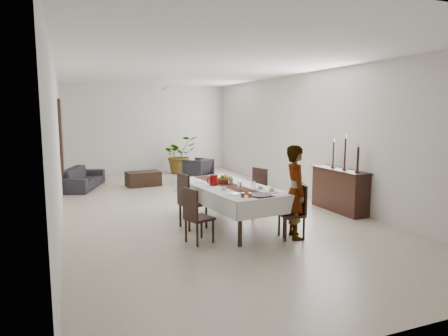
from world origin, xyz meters
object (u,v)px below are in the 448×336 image
Objects in this scene: woman at (296,192)px; sideboard_body at (339,191)px; red_pitcher at (214,180)px; dining_table_top at (229,187)px; sofa at (82,178)px.

woman is 1.07× the size of sideboard_body.
woman reaches higher than red_pitcher.
woman is at bearing -146.25° from sideboard_body.
dining_table_top is at bearing 50.49° from woman.
dining_table_top is 1.52× the size of woman.
dining_table_top is 1.38m from woman.
dining_table_top is at bearing -24.33° from red_pitcher.
red_pitcher is (-0.28, 0.12, 0.14)m from dining_table_top.
sideboard_body is (2.73, 0.17, -0.30)m from dining_table_top.
dining_table_top is 0.33m from red_pitcher.
dining_table_top is 2.76m from sideboard_body.
woman is (1.05, -1.27, -0.08)m from red_pitcher.
sideboard_body is at bearing 0.78° from red_pitcher.
woman reaches higher than sofa.
dining_table_top is 1.64× the size of sideboard_body.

